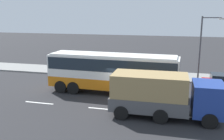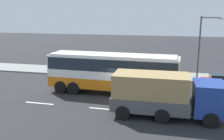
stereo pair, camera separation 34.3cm
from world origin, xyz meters
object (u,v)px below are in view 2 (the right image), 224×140
(coach_bus, at_px, (112,69))
(cargo_truck, at_px, (164,94))
(pedestrian_at_crossing, at_px, (102,64))
(pedestrian_near_curb, at_px, (133,66))
(street_lamp, at_px, (202,44))

(coach_bus, relative_size, cargo_truck, 1.54)
(coach_bus, xyz_separation_m, cargo_truck, (4.55, -4.11, -0.55))
(cargo_truck, xyz_separation_m, pedestrian_at_crossing, (-7.60, 11.77, -0.57))
(pedestrian_near_curb, bearing_deg, pedestrian_at_crossing, 93.35)
(pedestrian_near_curb, xyz_separation_m, street_lamp, (6.95, -0.92, 2.77))
(coach_bus, bearing_deg, pedestrian_at_crossing, 113.58)
(cargo_truck, xyz_separation_m, pedestrian_near_curb, (-3.74, 10.73, -0.44))
(pedestrian_at_crossing, xyz_separation_m, street_lamp, (10.81, -1.96, 2.91))
(cargo_truck, height_order, pedestrian_near_curb, cargo_truck)
(pedestrian_near_curb, relative_size, street_lamp, 0.27)
(pedestrian_at_crossing, bearing_deg, street_lamp, 148.33)
(pedestrian_near_curb, distance_m, street_lamp, 7.54)
(cargo_truck, height_order, street_lamp, street_lamp)
(coach_bus, distance_m, pedestrian_at_crossing, 8.32)
(coach_bus, xyz_separation_m, street_lamp, (7.76, 5.70, 1.78))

